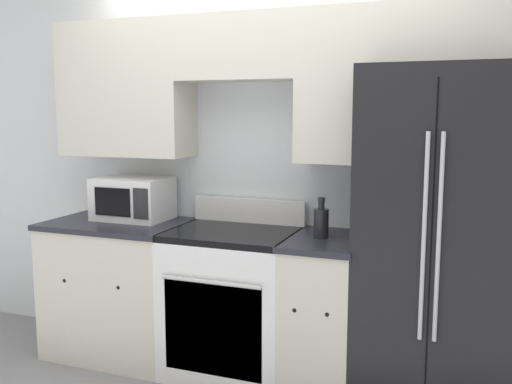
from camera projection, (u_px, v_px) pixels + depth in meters
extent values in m
cube|color=silver|center=(275.00, 166.00, 3.74)|extent=(8.00, 0.06, 2.60)
cube|color=beige|center=(126.00, 90.00, 3.84)|extent=(0.90, 0.33, 0.89)
cube|color=beige|center=(241.00, 48.00, 3.51)|extent=(0.78, 0.33, 0.40)
cube|color=beige|center=(406.00, 86.00, 3.19)|extent=(1.22, 0.33, 0.89)
cube|color=beige|center=(120.00, 290.00, 3.89)|extent=(0.90, 0.62, 0.89)
cube|color=#23232D|center=(117.00, 224.00, 3.82)|extent=(0.93, 0.64, 0.03)
sphere|color=black|center=(65.00, 280.00, 3.66)|extent=(0.03, 0.03, 0.03)
sphere|color=black|center=(119.00, 287.00, 3.52)|extent=(0.03, 0.03, 0.03)
cube|color=beige|center=(324.00, 317.00, 3.39)|extent=(0.40, 0.62, 0.89)
cube|color=#23232D|center=(325.00, 241.00, 3.32)|extent=(0.43, 0.64, 0.03)
sphere|color=black|center=(295.00, 310.00, 3.12)|extent=(0.03, 0.03, 0.03)
sphere|color=black|center=(327.00, 314.00, 3.05)|extent=(0.03, 0.03, 0.03)
cube|color=white|center=(233.00, 305.00, 3.59)|extent=(0.78, 0.62, 0.88)
cube|color=black|center=(212.00, 329.00, 3.32)|extent=(0.62, 0.01, 0.56)
cube|color=black|center=(232.00, 234.00, 3.53)|extent=(0.78, 0.62, 0.04)
cube|color=white|center=(249.00, 211.00, 3.77)|extent=(0.78, 0.04, 0.16)
cylinder|color=silver|center=(210.00, 282.00, 3.25)|extent=(0.62, 0.02, 0.02)
cube|color=black|center=(436.00, 240.00, 3.16)|extent=(0.81, 0.76, 1.89)
cube|color=black|center=(431.00, 256.00, 2.82)|extent=(0.01, 0.01, 1.74)
cylinder|color=#B7B7BC|center=(424.00, 238.00, 2.79)|extent=(0.02, 0.02, 1.04)
cylinder|color=#B7B7BC|center=(439.00, 239.00, 2.77)|extent=(0.02, 0.02, 1.04)
cube|color=white|center=(133.00, 198.00, 3.88)|extent=(0.49, 0.35, 0.29)
cube|color=black|center=(112.00, 202.00, 3.73)|extent=(0.27, 0.01, 0.19)
cube|color=#262628|center=(141.00, 204.00, 3.66)|extent=(0.11, 0.01, 0.20)
cylinder|color=black|center=(321.00, 223.00, 3.31)|extent=(0.09, 0.09, 0.17)
cylinder|color=black|center=(321.00, 205.00, 3.30)|extent=(0.04, 0.04, 0.05)
cylinder|color=black|center=(321.00, 199.00, 3.29)|extent=(0.04, 0.04, 0.02)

